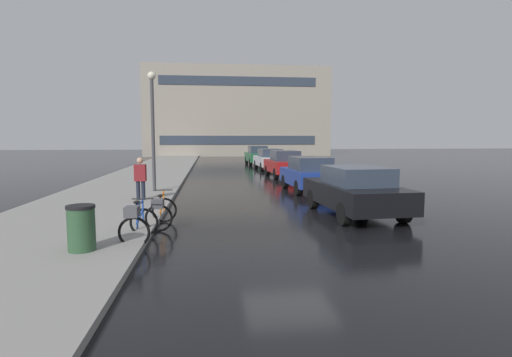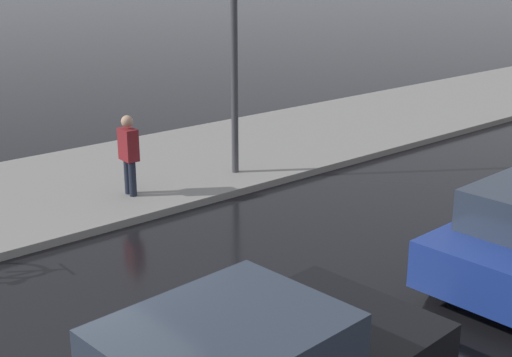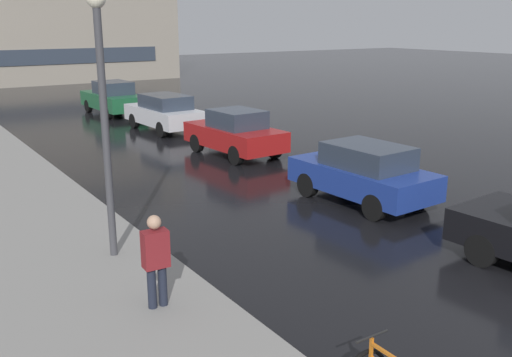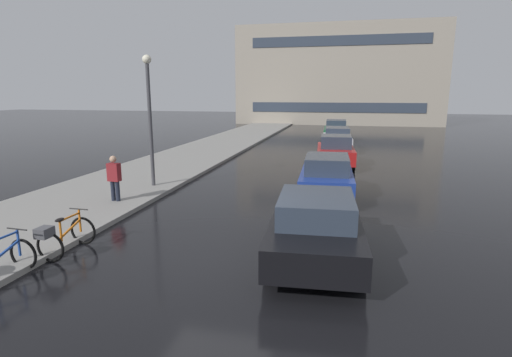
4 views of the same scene
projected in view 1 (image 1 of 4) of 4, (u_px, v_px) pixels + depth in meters
ground_plane at (289, 223)px, 11.13m from camera, size 140.00×140.00×0.00m
sidewalk_kerb at (135, 183)px, 20.32m from camera, size 4.80×60.00×0.14m
bicycle_nearest at (138, 222)px, 8.91m from camera, size 0.74×1.35×0.98m
bicycle_second at (161, 210)px, 10.43m from camera, size 0.71×1.44×0.94m
car_black at (355, 191)px, 12.15m from camera, size 2.22×4.40×1.50m
car_blue at (309, 174)px, 17.55m from camera, size 1.96×3.90×1.54m
car_red at (285, 164)px, 23.91m from camera, size 2.03×4.02×1.60m
car_white at (270, 159)px, 29.46m from camera, size 1.99×4.27×1.54m
car_green at (257, 155)px, 34.92m from camera, size 1.92×4.43×1.65m
pedestrian at (140, 178)px, 14.31m from camera, size 0.41×0.26×1.67m
streetlamp at (153, 120)px, 16.48m from camera, size 0.33×0.33×5.06m
trash_bin at (81, 231)px, 7.89m from camera, size 0.55×0.55×1.05m
building_facade_main at (237, 113)px, 53.39m from camera, size 23.77×7.57×11.40m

